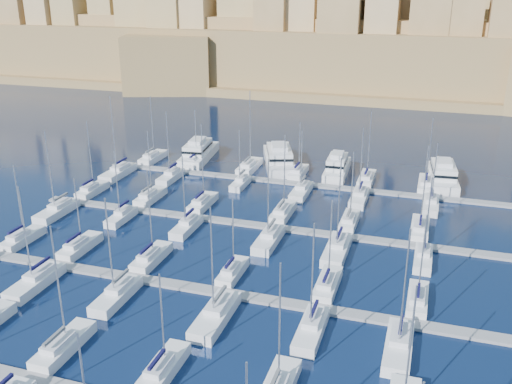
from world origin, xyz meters
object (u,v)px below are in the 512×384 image
(sailboat_2, at_px, (63,346))
(motor_yacht_b, at_px, (279,158))
(motor_yacht_a, at_px, (198,152))
(motor_yacht_c, at_px, (337,167))
(motor_yacht_d, at_px, (442,175))

(sailboat_2, xyz_separation_m, motor_yacht_b, (4.61, 71.45, 0.97))
(motor_yacht_a, height_order, motor_yacht_c, same)
(motor_yacht_b, xyz_separation_m, motor_yacht_c, (13.20, -2.51, 0.00))
(motor_yacht_b, bearing_deg, motor_yacht_a, -176.55)
(sailboat_2, bearing_deg, motor_yacht_c, 75.51)
(motor_yacht_b, bearing_deg, motor_yacht_c, -10.78)
(motor_yacht_a, distance_m, motor_yacht_b, 18.61)
(motor_yacht_c, relative_size, motor_yacht_d, 0.83)
(sailboat_2, distance_m, motor_yacht_a, 71.71)
(motor_yacht_a, bearing_deg, sailboat_2, -78.77)
(sailboat_2, distance_m, motor_yacht_c, 71.20)
(motor_yacht_c, bearing_deg, motor_yacht_a, 177.49)
(motor_yacht_a, distance_m, motor_yacht_d, 52.73)
(motor_yacht_b, xyz_separation_m, motor_yacht_d, (34.15, -1.23, 0.00))
(sailboat_2, distance_m, motor_yacht_d, 80.21)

